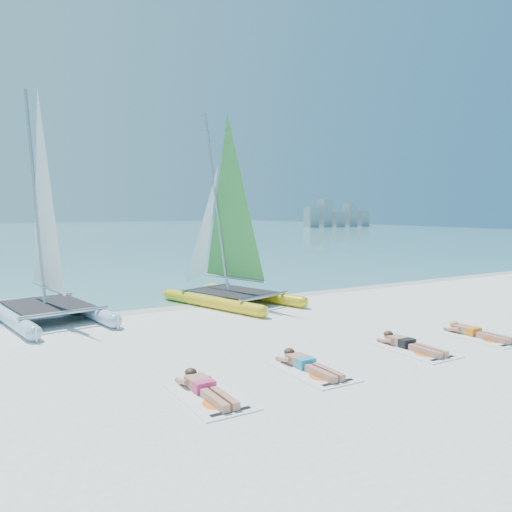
{
  "coord_description": "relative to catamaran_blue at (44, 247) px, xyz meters",
  "views": [
    {
      "loc": [
        -5.82,
        -9.81,
        3.16
      ],
      "look_at": [
        0.67,
        1.2,
        1.97
      ],
      "focal_mm": 35.0,
      "sensor_mm": 36.0,
      "label": 1
    }
  ],
  "objects": [
    {
      "name": "catamaran_blue",
      "position": [
        0.0,
        0.0,
        0.0
      ],
      "size": [
        3.2,
        5.42,
        6.96
      ],
      "rotation": [
        0.0,
        0.0,
        0.16
      ],
      "color": "#C2DDFF",
      "rests_on": "ground"
    },
    {
      "name": "distant_skyline",
      "position": [
        57.53,
        56.49,
        -0.14
      ],
      "size": [
        14.0,
        2.0,
        5.0
      ],
      "color": "#8C949A",
      "rests_on": "ground"
    },
    {
      "name": "catamaran_yellow",
      "position": [
        5.58,
        -0.22,
        0.02
      ],
      "size": [
        3.68,
        5.36,
        6.67
      ],
      "rotation": [
        0.0,
        0.0,
        0.3
      ],
      "color": "yellow",
      "rests_on": "ground"
    },
    {
      "name": "sea",
      "position": [
        3.82,
        57.49,
        -2.07
      ],
      "size": [
        140.0,
        115.0,
        0.01
      ],
      "primitive_type": "cube",
      "color": "#6DB5B0",
      "rests_on": "ground"
    },
    {
      "name": "sunbather_a",
      "position": [
        1.47,
        -7.72,
        -1.96
      ],
      "size": [
        0.37,
        1.73,
        0.26
      ],
      "color": "tan",
      "rests_on": "towel_a"
    },
    {
      "name": "towel_c",
      "position": [
        6.64,
        -7.7,
        -2.07
      ],
      "size": [
        1.0,
        1.85,
        0.02
      ],
      "primitive_type": "cube",
      "color": "white",
      "rests_on": "ground"
    },
    {
      "name": "ground",
      "position": [
        3.82,
        -5.51,
        -2.08
      ],
      "size": [
        140.0,
        140.0,
        0.0
      ],
      "primitive_type": "plane",
      "color": "white",
      "rests_on": "ground"
    },
    {
      "name": "sunbather_d",
      "position": [
        8.92,
        -7.58,
        -1.96
      ],
      "size": [
        0.37,
        1.73,
        0.26
      ],
      "color": "tan",
      "rests_on": "towel_d"
    },
    {
      "name": "sunbather_b",
      "position": [
        3.76,
        -7.54,
        -1.96
      ],
      "size": [
        0.37,
        1.73,
        0.26
      ],
      "color": "tan",
      "rests_on": "towel_b"
    },
    {
      "name": "sunbather_c",
      "position": [
        6.64,
        -7.51,
        -1.96
      ],
      "size": [
        0.37,
        1.73,
        0.26
      ],
      "color": "tan",
      "rests_on": "towel_c"
    },
    {
      "name": "towel_d",
      "position": [
        8.92,
        -7.77,
        -2.07
      ],
      "size": [
        1.0,
        1.85,
        0.02
      ],
      "primitive_type": "cube",
      "color": "white",
      "rests_on": "ground"
    },
    {
      "name": "towel_b",
      "position": [
        3.76,
        -7.73,
        -2.07
      ],
      "size": [
        1.0,
        1.85,
        0.02
      ],
      "primitive_type": "cube",
      "color": "white",
      "rests_on": "ground"
    },
    {
      "name": "wet_sand_strip",
      "position": [
        3.82,
        -0.01,
        -2.07
      ],
      "size": [
        140.0,
        1.4,
        0.01
      ],
      "primitive_type": "cube",
      "color": "silver",
      "rests_on": "ground"
    },
    {
      "name": "towel_a",
      "position": [
        1.47,
        -7.91,
        -2.07
      ],
      "size": [
        1.0,
        1.85,
        0.02
      ],
      "primitive_type": "cube",
      "color": "white",
      "rests_on": "ground"
    }
  ]
}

